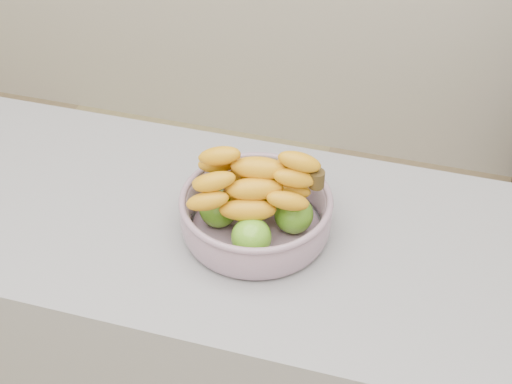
{
  "coord_description": "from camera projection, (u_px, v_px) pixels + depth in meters",
  "views": [
    {
      "loc": [
        0.39,
        -0.56,
        1.87
      ],
      "look_at": [
        0.1,
        0.45,
        1.0
      ],
      "focal_mm": 50.0,
      "sensor_mm": 36.0,
      "label": 1
    }
  ],
  "objects": [
    {
      "name": "counter",
      "position": [
        216.0,
        358.0,
        1.74
      ],
      "size": [
        2.0,
        0.6,
        0.9
      ],
      "primitive_type": "cube",
      "color": "gray",
      "rests_on": "ground"
    },
    {
      "name": "fruit_bowl",
      "position": [
        256.0,
        209.0,
        1.39
      ],
      "size": [
        0.3,
        0.3,
        0.18
      ],
      "rotation": [
        0.0,
        0.0,
        0.16
      ],
      "color": "#A6B6C7",
      "rests_on": "counter"
    }
  ]
}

